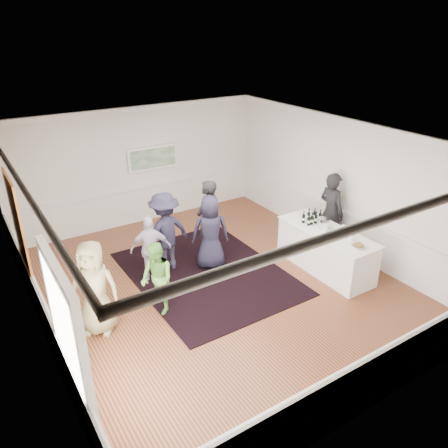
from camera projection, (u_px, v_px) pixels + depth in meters
floor at (217, 285)px, 9.40m from camera, size 8.00×8.00×0.00m
ceiling at (216, 138)px, 8.04m from camera, size 7.00×8.00×0.02m
wall_left at (31, 265)px, 7.02m from camera, size 0.02×8.00×3.20m
wall_right at (341, 185)px, 10.42m from camera, size 0.02×8.00×3.20m
wall_back at (139, 166)px, 11.77m from camera, size 7.00×0.02×3.20m
wall_front at (377, 324)px, 5.66m from camera, size 7.00×0.02×3.20m
wainscoting at (217, 265)px, 9.18m from camera, size 7.00×8.00×1.00m
mirror at (18, 225)px, 7.95m from camera, size 0.05×1.25×1.85m
doorway at (67, 339)px, 5.67m from camera, size 0.10×1.78×2.56m
landscape_painting at (153, 158)px, 11.85m from camera, size 1.44×0.06×0.66m
area_rug at (207, 273)px, 9.83m from camera, size 3.10×4.05×0.02m
serving_table at (326, 250)px, 9.81m from camera, size 0.91×2.39×0.97m
bartender at (331, 212)px, 10.49m from camera, size 0.49×0.73×1.98m
guest_tan at (94, 288)px, 7.67m from camera, size 1.05×0.97×1.81m
guest_green at (157, 279)px, 8.27m from camera, size 0.63×0.77×1.46m
guest_lilac at (151, 249)px, 9.34m from camera, size 0.94×0.62×1.48m
guest_dark_a at (165, 232)px, 9.64m from camera, size 1.27×0.83×1.85m
guest_dark_b at (207, 220)px, 10.16m from camera, size 0.84×0.74×1.93m
guest_navy at (210, 232)px, 9.80m from camera, size 0.99×0.84×1.72m
wine_bottles at (312, 216)px, 9.94m from camera, size 0.45×0.28×0.31m
juice_pitchers at (339, 232)px, 9.30m from camera, size 0.39×0.65×0.24m
ice_bucket at (324, 224)px, 9.66m from camera, size 0.26×0.26×0.25m
nut_bowl at (358, 246)px, 8.88m from camera, size 0.28×0.28×0.07m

